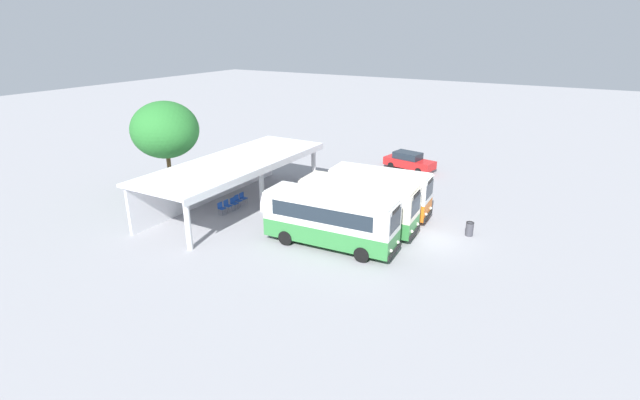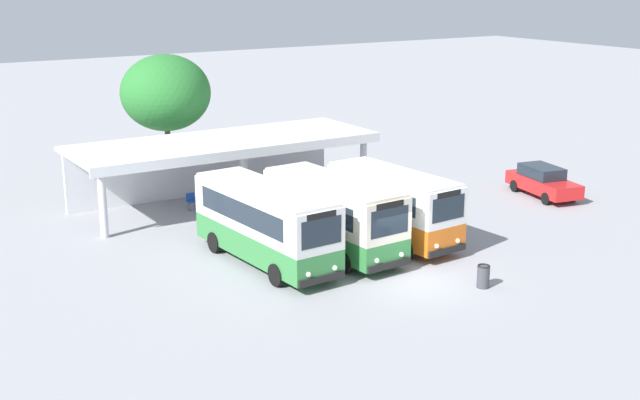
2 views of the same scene
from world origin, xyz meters
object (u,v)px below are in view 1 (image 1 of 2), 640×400
Objects in this scene: waiting_chair_end_by_column at (221,207)px; waiting_chair_middle_seat at (234,202)px; city_bus_nearest_orange at (330,218)px; litter_bin_apron at (470,229)px; city_bus_second_in_row at (358,204)px; waiting_chair_second_from_end at (227,205)px; waiting_chair_fourth_seat at (238,200)px; waiting_chair_fifth_seat at (243,197)px; city_bus_middle_cream at (380,191)px; parked_car_flank at (409,161)px.

waiting_chair_end_by_column is 1.00× the size of waiting_chair_middle_seat.
litter_bin_apron is (5.69, -6.82, -1.34)m from city_bus_nearest_orange.
city_bus_second_in_row is 9.41m from waiting_chair_middle_seat.
waiting_chair_fourth_seat is (1.19, 0.03, 0.00)m from waiting_chair_second_from_end.
waiting_chair_fourth_seat is at bearing 1.22° from waiting_chair_second_from_end.
waiting_chair_end_by_column is 1.00× the size of waiting_chair_second_from_end.
waiting_chair_fourth_seat is 1.00× the size of waiting_chair_fifth_seat.
waiting_chair_fourth_seat is (0.60, 0.12, 0.00)m from waiting_chair_middle_seat.
city_bus_nearest_orange is 9.62m from waiting_chair_fifth_seat.
city_bus_nearest_orange reaches higher than waiting_chair_fifth_seat.
city_bus_nearest_orange is at bearing 175.37° from city_bus_middle_cream.
city_bus_second_in_row is 8.50× the size of litter_bin_apron.
city_bus_nearest_orange is 9.44× the size of waiting_chair_fifth_seat.
litter_bin_apron is at bearing -80.52° from waiting_chair_fifth_seat.
waiting_chair_fifth_seat is (-14.58, 7.53, -0.31)m from parked_car_flank.
parked_car_flank is 5.37× the size of litter_bin_apron.
parked_car_flank is 17.42m from waiting_chair_middle_seat.
city_bus_second_in_row is at bearing -89.78° from waiting_chair_fifth_seat.
waiting_chair_middle_seat is 1.00× the size of waiting_chair_fifth_seat.
city_bus_nearest_orange reaches higher than city_bus_second_in_row.
parked_car_flank is 16.94m from waiting_chair_fourth_seat.
city_bus_nearest_orange is 17.71m from parked_car_flank.
waiting_chair_middle_seat is (-1.23, 9.25, -1.25)m from city_bus_second_in_row.
waiting_chair_fifth_seat is at bearing 71.41° from city_bus_nearest_orange.
waiting_chair_second_from_end is at bearing 171.25° from waiting_chair_middle_seat.
city_bus_second_in_row is at bearing -82.45° from waiting_chair_middle_seat.
city_bus_middle_cream is 11.68m from parked_car_flank.
city_bus_nearest_orange is 8.98m from litter_bin_apron.
waiting_chair_second_from_end is at bearing -178.89° from waiting_chair_fifth_seat.
waiting_chair_second_from_end is (-4.90, 9.50, -1.23)m from city_bus_middle_cream.
city_bus_middle_cream reaches higher than waiting_chair_end_by_column.
city_bus_middle_cream is 8.20× the size of waiting_chair_fifth_seat.
city_bus_nearest_orange is at bearing 129.81° from litter_bin_apron.
city_bus_nearest_orange is 1.06× the size of city_bus_second_in_row.
city_bus_second_in_row is 1.08× the size of city_bus_middle_cream.
parked_car_flank is at bearing 34.92° from litter_bin_apron.
waiting_chair_fifth_seat is (0.60, 0.01, 0.00)m from waiting_chair_fourth_seat.
waiting_chair_fourth_seat and waiting_chair_fifth_seat have the same top height.
city_bus_nearest_orange is 9.44× the size of waiting_chair_second_from_end.
waiting_chair_fifth_seat is (2.38, -0.00, 0.00)m from waiting_chair_end_by_column.
waiting_chair_middle_seat is (-4.30, 9.41, -1.23)m from city_bus_middle_cream.
waiting_chair_end_by_column and waiting_chair_fourth_seat have the same top height.
waiting_chair_middle_seat is at bearing -173.95° from waiting_chair_fifth_seat.
waiting_chair_end_by_column is at bearing 173.88° from waiting_chair_middle_seat.
waiting_chair_fourth_seat is (1.79, -0.01, 0.00)m from waiting_chair_end_by_column.
waiting_chair_fourth_seat is at bearing 153.63° from parked_car_flank.
parked_car_flank reaches higher than waiting_chair_fifth_seat.
waiting_chair_end_by_column is 1.20m from waiting_chair_middle_seat.
waiting_chair_middle_seat is (1.19, -0.13, 0.00)m from waiting_chair_end_by_column.
waiting_chair_middle_seat is at bearing 97.55° from city_bus_second_in_row.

